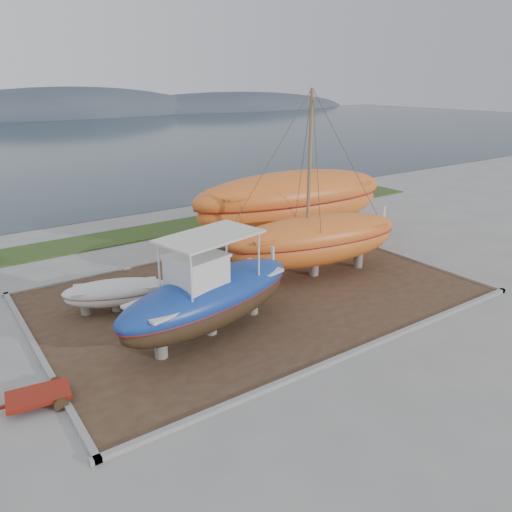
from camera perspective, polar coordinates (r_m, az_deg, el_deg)
ground at (r=19.27m, az=6.96°, el=-8.32°), size 140.00×140.00×0.00m
dirt_patch at (r=22.06m, az=0.04°, el=-4.31°), size 18.00×12.00×0.06m
curb_frame at (r=22.05m, az=0.04°, el=-4.20°), size 18.60×12.60×0.15m
grass_strip at (r=31.60m, az=-12.03°, el=2.76°), size 44.00×3.00×0.08m
blue_caique at (r=18.00m, az=-5.36°, el=-3.45°), size 8.21×4.10×3.79m
white_dinghy at (r=21.00m, az=-15.67°, el=-4.42°), size 4.45×2.88×1.25m
orange_sailboat at (r=22.95m, az=7.03°, el=7.81°), size 9.23×4.12×8.55m
orange_bare_hull at (r=28.45m, az=4.14°, el=5.48°), size 12.43×4.90×3.97m
red_trailer at (r=16.38m, az=-23.57°, el=-14.74°), size 2.76×1.64×0.37m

